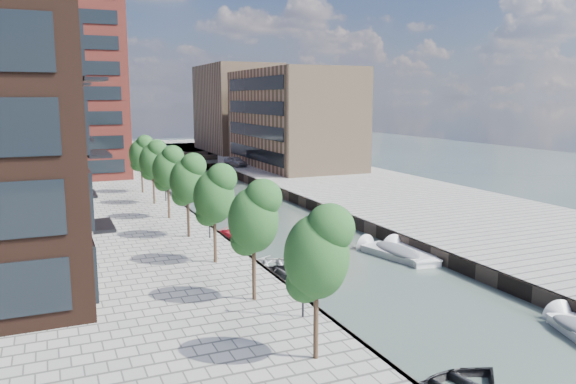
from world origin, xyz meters
TOP-DOWN VIEW (x-y plane):
  - water at (0.00, 40.00)m, footprint 300.00×300.00m
  - quay_right at (16.00, 40.00)m, footprint 20.00×140.00m
  - quay_wall_left at (-6.10, 40.00)m, footprint 0.25×140.00m
  - quay_wall_right at (6.10, 40.00)m, footprint 0.25×140.00m
  - far_closure at (0.00, 100.00)m, footprint 80.00×40.00m
  - apartment_block at (-20.00, 30.00)m, footprint 8.00×38.00m
  - tower at (-17.00, 65.00)m, footprint 18.00×18.00m
  - tan_block_near at (16.00, 62.00)m, footprint 12.00×25.00m
  - tan_block_far at (16.00, 88.00)m, footprint 12.00×20.00m
  - bridge at (0.00, 72.00)m, footprint 13.00×6.00m
  - tree_0 at (-8.50, 4.00)m, footprint 2.50×2.50m
  - tree_1 at (-8.50, 11.00)m, footprint 2.50×2.50m
  - tree_2 at (-8.50, 18.00)m, footprint 2.50×2.50m
  - tree_3 at (-8.50, 25.00)m, footprint 2.50×2.50m
  - tree_4 at (-8.50, 32.00)m, footprint 2.50×2.50m
  - tree_5 at (-8.50, 39.00)m, footprint 2.50×2.50m
  - tree_6 at (-8.50, 46.00)m, footprint 2.50×2.50m
  - lamp_0 at (-7.20, 8.00)m, footprint 0.24×0.24m
  - lamp_1 at (-7.20, 24.00)m, footprint 0.24×0.24m
  - lamp_2 at (-7.20, 40.00)m, footprint 0.24×0.24m
  - sloop_1 at (-5.40, 16.64)m, footprint 5.46×4.22m
  - sloop_2 at (-4.37, 27.48)m, footprint 5.75×4.96m
  - sloop_3 at (-4.57, 18.82)m, footprint 4.85×3.98m
  - sloop_4 at (-4.69, 48.40)m, footprint 4.36×3.38m
  - motorboat_2 at (5.30, 17.55)m, footprint 2.64×5.66m
  - motorboat_3 at (4.12, 26.98)m, footprint 2.83×5.24m
  - motorboat_4 at (4.22, 17.90)m, footprint 3.32×5.99m
  - car at (7.78, 64.00)m, footprint 2.82×4.63m

SIDE VIEW (x-z plane):
  - water at x=0.00m, z-range 0.00..0.00m
  - sloop_1 at x=-5.40m, z-range -0.52..0.52m
  - sloop_2 at x=-4.37m, z-range -0.50..0.50m
  - sloop_3 at x=-4.57m, z-range -0.44..0.44m
  - sloop_4 at x=-4.69m, z-range -0.42..0.42m
  - motorboat_2 at x=5.30m, z-range -0.80..1.01m
  - motorboat_3 at x=4.12m, z-range -0.63..1.03m
  - motorboat_4 at x=4.22m, z-range -0.72..1.18m
  - quay_right at x=16.00m, z-range 0.00..1.00m
  - quay_wall_left at x=-6.10m, z-range 0.00..1.00m
  - quay_wall_right at x=6.10m, z-range 0.00..1.00m
  - far_closure at x=0.00m, z-range 0.00..1.00m
  - bridge at x=0.00m, z-range 0.74..2.04m
  - car at x=7.78m, z-range 1.00..2.47m
  - lamp_0 at x=-7.20m, z-range 1.45..5.57m
  - lamp_1 at x=-7.20m, z-range 1.45..5.57m
  - lamp_2 at x=-7.20m, z-range 1.45..5.57m
  - tree_0 at x=-8.50m, z-range 2.33..8.28m
  - tree_1 at x=-8.50m, z-range 2.33..8.28m
  - tree_2 at x=-8.50m, z-range 2.33..8.28m
  - tree_3 at x=-8.50m, z-range 2.33..8.28m
  - tree_4 at x=-8.50m, z-range 2.33..8.28m
  - tree_5 at x=-8.50m, z-range 2.33..8.28m
  - tree_6 at x=-8.50m, z-range 2.33..8.28m
  - apartment_block at x=-20.00m, z-range 1.00..15.00m
  - tan_block_near at x=16.00m, z-range 1.00..15.00m
  - tan_block_far at x=16.00m, z-range 1.00..17.00m
  - tower at x=-17.00m, z-range 1.00..31.00m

